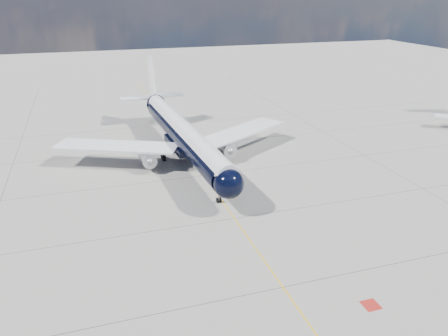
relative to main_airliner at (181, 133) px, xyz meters
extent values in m
plane|color=#98968D|center=(1.58, -3.98, -4.67)|extent=(320.00, 320.00, 0.00)
cube|color=#F1AF0C|center=(1.58, -8.98, -4.67)|extent=(0.16, 160.00, 0.01)
cube|color=maroon|center=(8.38, -43.98, -4.67)|extent=(1.60, 1.60, 0.01)
cylinder|color=black|center=(0.08, -1.45, -0.21)|extent=(6.15, 40.55, 4.04)
sphere|color=black|center=(1.19, -22.68, -0.21)|extent=(4.25, 4.25, 4.04)
cone|color=black|center=(-1.23, 23.50, 0.43)|extent=(4.42, 7.64, 4.04)
cylinder|color=white|center=(0.08, -1.45, 0.80)|extent=(5.38, 42.63, 3.15)
cube|color=black|center=(1.20, -22.89, 0.38)|extent=(2.61, 1.41, 0.58)
cube|color=white|center=(-11.15, -0.44, -1.16)|extent=(20.74, 13.44, 0.34)
cube|color=white|center=(11.14, 0.73, -1.16)|extent=(20.23, 15.07, 0.34)
cube|color=black|center=(0.08, -1.45, -1.70)|extent=(5.02, 10.85, 1.06)
cylinder|color=#B2B2BA|center=(-6.71, -3.93, -2.39)|extent=(2.63, 5.01, 2.38)
cylinder|color=#B2B2BA|center=(7.09, -3.21, -2.39)|extent=(2.63, 5.01, 2.38)
sphere|color=gray|center=(-6.60, -6.16, -2.39)|extent=(1.23, 1.23, 1.17)
sphere|color=gray|center=(7.20, -5.44, -2.39)|extent=(1.23, 1.23, 1.17)
cube|color=white|center=(-6.72, -3.72, -1.59)|extent=(0.41, 3.41, 1.17)
cube|color=white|center=(7.08, -3.00, -1.59)|extent=(0.41, 3.41, 1.17)
cube|color=white|center=(-1.21, 22.97, 5.85)|extent=(0.69, 6.75, 9.06)
cube|color=white|center=(-1.23, 23.50, 1.28)|extent=(13.98, 4.12, 0.23)
cylinder|color=gray|center=(1.00, -18.96, -3.34)|extent=(0.20, 0.20, 2.23)
cylinder|color=black|center=(0.78, -18.97, -4.30)|extent=(0.23, 0.75, 0.74)
cylinder|color=black|center=(1.21, -18.95, -4.30)|extent=(0.23, 0.75, 0.74)
cylinder|color=gray|center=(-3.40, -0.03, -3.24)|extent=(0.29, 0.29, 2.02)
cylinder|color=gray|center=(3.39, 0.32, -3.24)|extent=(0.29, 0.29, 2.02)
cylinder|color=black|center=(-3.37, -0.62, -4.09)|extent=(0.54, 1.19, 1.17)
cylinder|color=black|center=(-3.44, 0.55, -4.09)|extent=(0.54, 1.19, 1.17)
cylinder|color=black|center=(3.42, -0.26, -4.09)|extent=(0.54, 1.19, 1.17)
cylinder|color=black|center=(3.36, 0.91, -4.09)|extent=(0.54, 1.19, 1.17)
camera|label=1|loc=(-15.09, -71.51, 23.06)|focal=35.00mm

